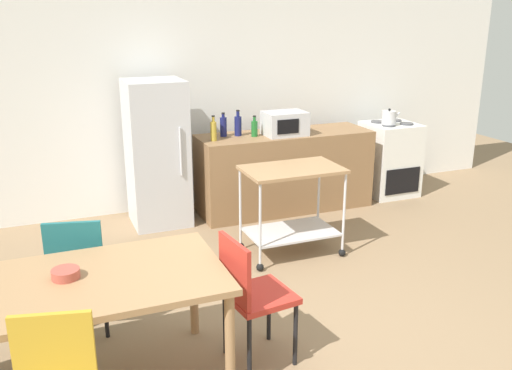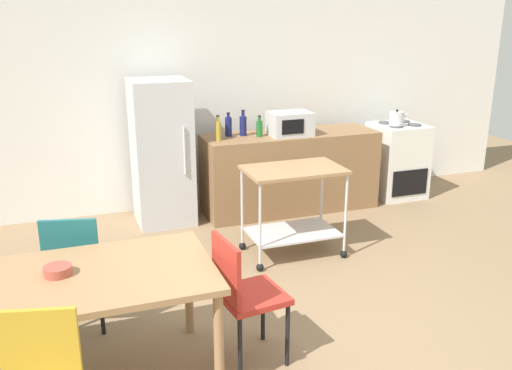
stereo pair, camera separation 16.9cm
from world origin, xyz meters
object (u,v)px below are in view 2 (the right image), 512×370
chair_teal (76,263)px  chair_red (243,291)px  bottle_sesame_oil (259,128)px  kettle (397,118)px  bottle_soda (228,126)px  microwave (290,124)px  dining_table (87,287)px  fruit_bowl (58,270)px  stove_oven (397,160)px  bottle_vinegar (218,130)px  bottle_sparkling_water (243,125)px  kitchen_cart (293,197)px  refrigerator (162,153)px

chair_teal → chair_red: 1.27m
bottle_sesame_oil → kettle: (1.72, -0.05, 0.01)m
bottle_soda → microwave: 0.68m
dining_table → fruit_bowl: fruit_bowl is taller
fruit_bowl → kettle: size_ratio=0.67×
bottle_sesame_oil → fruit_bowl: size_ratio=1.43×
chair_red → kettle: bearing=-54.7°
stove_oven → bottle_soda: size_ratio=3.50×
chair_red → fruit_bowl: size_ratio=5.50×
bottle_vinegar → stove_oven: bearing=2.2°
bottle_sparkling_water → bottle_sesame_oil: 0.19m
stove_oven → kitchen_cart: 2.27m
kitchen_cart → microwave: size_ratio=1.98×
bottle_sesame_oil → bottle_vinegar: bearing=-175.2°
bottle_vinegar → microwave: bottle_vinegar is taller
refrigerator → microwave: refrigerator is taller
bottle_soda → bottle_sesame_oil: (0.32, -0.13, -0.02)m
refrigerator → kitchen_cart: size_ratio=1.70×
chair_red → bottle_sparkling_water: size_ratio=3.11×
dining_table → fruit_bowl: bearing=158.6°
chair_red → kettle: 3.82m
stove_oven → kettle: bearing=-140.3°
fruit_bowl → chair_teal: bearing=80.9°
fruit_bowl → stove_oven: bearing=32.3°
chair_red → bottle_sesame_oil: bottle_sesame_oil is taller
bottle_vinegar → kettle: (2.20, -0.01, -0.01)m
bottle_soda → bottle_sparkling_water: bearing=-10.0°
kitchen_cart → kettle: 2.16m
bottle_sesame_oil → microwave: (0.34, -0.06, 0.04)m
refrigerator → fruit_bowl: bearing=-112.8°
refrigerator → bottle_vinegar: refrigerator is taller
stove_oven → microwave: (-1.50, -0.11, 0.58)m
bottle_vinegar → kettle: 2.20m
chair_teal → kettle: kettle is taller
kettle → microwave: bearing=-179.7°
bottle_vinegar → bottle_soda: bottle_vinegar is taller
bottle_sesame_oil → kettle: bearing=-1.7°
kitchen_cart → fruit_bowl: size_ratio=5.63×
chair_teal → bottle_sparkling_water: 2.75m
chair_teal → fruit_bowl: bearing=94.4°
chair_red → bottle_sesame_oil: bearing=-29.6°
dining_table → refrigerator: bearing=70.5°
chair_teal → chair_red: size_ratio=1.00×
chair_red → stove_oven: (2.90, 2.67, -0.07)m
microwave → kettle: size_ratio=1.92×
dining_table → kitchen_cart: (1.92, 1.39, -0.10)m
stove_oven → kitchen_cart: stove_oven is taller
refrigerator → microwave: (1.40, -0.19, 0.25)m
bottle_soda → kettle: bottle_soda is taller
bottle_sesame_oil → microwave: size_ratio=0.50×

